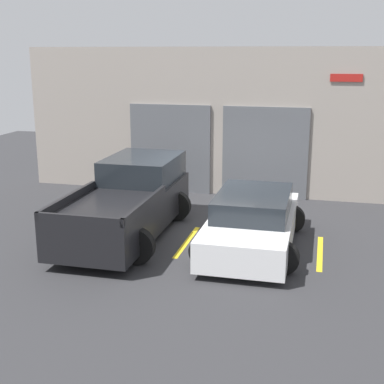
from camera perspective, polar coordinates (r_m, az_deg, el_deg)
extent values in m
plane|color=#2D2D30|center=(14.20, 1.01, -3.25)|extent=(28.00, 28.00, 0.00)
cube|color=#9E9389|center=(16.87, 3.56, 7.50)|extent=(12.89, 0.60, 4.54)
cube|color=#595B60|center=(17.06, -2.35, 4.64)|extent=(2.61, 0.08, 2.79)
cube|color=#595B60|center=(16.49, 7.77, 4.16)|extent=(2.61, 0.08, 2.79)
cube|color=#B21E19|center=(16.16, 16.15, 11.62)|extent=(0.90, 0.03, 0.22)
cube|color=black|center=(13.02, -7.15, -1.98)|extent=(1.89, 5.04, 0.89)
cube|color=#1E2328|center=(14.09, -5.25, 2.55)|extent=(1.74, 2.27, 0.63)
cube|color=black|center=(12.24, -13.09, -0.73)|extent=(0.08, 2.77, 0.18)
cube|color=black|center=(11.55, -5.02, -1.32)|extent=(0.08, 2.77, 0.18)
cube|color=black|center=(10.69, -11.96, -2.91)|extent=(1.89, 0.08, 0.18)
cylinder|color=black|center=(14.79, -8.00, -1.05)|extent=(0.80, 0.22, 0.80)
cylinder|color=black|center=(14.26, -1.74, -1.50)|extent=(0.80, 0.22, 0.80)
cylinder|color=black|center=(12.08, -13.48, -4.95)|extent=(0.80, 0.22, 0.80)
cylinder|color=black|center=(11.44, -5.96, -5.75)|extent=(0.80, 0.22, 0.80)
cube|color=white|center=(12.35, 6.43, -3.82)|extent=(1.84, 4.35, 0.65)
cube|color=#1E2328|center=(12.29, 6.58, -1.16)|extent=(1.62, 2.39, 0.48)
cylinder|color=black|center=(13.77, 3.83, -2.39)|extent=(0.67, 0.22, 0.67)
cylinder|color=black|center=(13.60, 10.55, -2.83)|extent=(0.67, 0.22, 0.67)
cylinder|color=black|center=(11.27, 1.40, -6.31)|extent=(0.67, 0.22, 0.67)
cylinder|color=black|center=(11.06, 9.66, -6.95)|extent=(0.67, 0.22, 0.67)
cube|color=gold|center=(13.83, -13.07, -4.13)|extent=(0.12, 2.20, 0.01)
cube|color=gold|center=(12.78, -0.54, -5.31)|extent=(0.12, 2.20, 0.01)
cube|color=gold|center=(12.42, 13.49, -6.34)|extent=(0.12, 2.20, 0.01)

